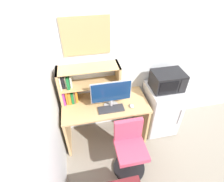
{
  "coord_description": "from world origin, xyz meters",
  "views": [
    {
      "loc": [
        -1.21,
        -2.22,
        2.57
      ],
      "look_at": [
        -0.81,
        -0.34,
        1.02
      ],
      "focal_mm": 28.31,
      "sensor_mm": 36.0,
      "label": 1
    }
  ],
  "objects_px": {
    "monitor": "(111,94)",
    "mini_fridge": "(161,109)",
    "hutch_bookshelf": "(80,84)",
    "microwave": "(167,81)",
    "keyboard": "(111,109)",
    "wall_corkboard": "(86,36)",
    "desk_chair": "(130,150)",
    "computer_mouse": "(132,106)"
  },
  "relations": [
    {
      "from": "hutch_bookshelf",
      "to": "microwave",
      "type": "bearing_deg",
      "value": -6.96
    },
    {
      "from": "microwave",
      "to": "wall_corkboard",
      "type": "bearing_deg",
      "value": 166.37
    },
    {
      "from": "hutch_bookshelf",
      "to": "mini_fridge",
      "type": "distance_m",
      "value": 1.43
    },
    {
      "from": "monitor",
      "to": "desk_chair",
      "type": "relative_size",
      "value": 0.66
    },
    {
      "from": "keyboard",
      "to": "microwave",
      "type": "xyz_separation_m",
      "value": [
        0.9,
        0.16,
        0.25
      ]
    },
    {
      "from": "hutch_bookshelf",
      "to": "desk_chair",
      "type": "xyz_separation_m",
      "value": [
        0.56,
        -0.79,
        -0.65
      ]
    },
    {
      "from": "computer_mouse",
      "to": "desk_chair",
      "type": "relative_size",
      "value": 0.1
    },
    {
      "from": "mini_fridge",
      "to": "wall_corkboard",
      "type": "distance_m",
      "value": 1.71
    },
    {
      "from": "monitor",
      "to": "mini_fridge",
      "type": "bearing_deg",
      "value": 5.97
    },
    {
      "from": "keyboard",
      "to": "wall_corkboard",
      "type": "distance_m",
      "value": 1.05
    },
    {
      "from": "monitor",
      "to": "wall_corkboard",
      "type": "height_order",
      "value": "wall_corkboard"
    },
    {
      "from": "hutch_bookshelf",
      "to": "microwave",
      "type": "relative_size",
      "value": 1.88
    },
    {
      "from": "wall_corkboard",
      "to": "computer_mouse",
      "type": "bearing_deg",
      "value": -39.49
    },
    {
      "from": "mini_fridge",
      "to": "desk_chair",
      "type": "distance_m",
      "value": 0.97
    },
    {
      "from": "microwave",
      "to": "desk_chair",
      "type": "height_order",
      "value": "microwave"
    },
    {
      "from": "monitor",
      "to": "keyboard",
      "type": "distance_m",
      "value": 0.24
    },
    {
      "from": "monitor",
      "to": "wall_corkboard",
      "type": "xyz_separation_m",
      "value": [
        -0.25,
        0.37,
        0.69
      ]
    },
    {
      "from": "microwave",
      "to": "wall_corkboard",
      "type": "xyz_separation_m",
      "value": [
        -1.13,
        0.27,
        0.67
      ]
    },
    {
      "from": "microwave",
      "to": "mini_fridge",
      "type": "bearing_deg",
      "value": -90.25
    },
    {
      "from": "keyboard",
      "to": "wall_corkboard",
      "type": "bearing_deg",
      "value": 118.2
    },
    {
      "from": "desk_chair",
      "to": "computer_mouse",
      "type": "bearing_deg",
      "value": 72.85
    },
    {
      "from": "wall_corkboard",
      "to": "keyboard",
      "type": "bearing_deg",
      "value": -61.8
    },
    {
      "from": "computer_mouse",
      "to": "desk_chair",
      "type": "bearing_deg",
      "value": -107.15
    },
    {
      "from": "keyboard",
      "to": "desk_chair",
      "type": "bearing_deg",
      "value": -70.76
    },
    {
      "from": "monitor",
      "to": "keyboard",
      "type": "relative_size",
      "value": 1.54
    },
    {
      "from": "keyboard",
      "to": "microwave",
      "type": "height_order",
      "value": "microwave"
    },
    {
      "from": "wall_corkboard",
      "to": "mini_fridge",
      "type": "bearing_deg",
      "value": -13.77
    },
    {
      "from": "mini_fridge",
      "to": "microwave",
      "type": "height_order",
      "value": "microwave"
    },
    {
      "from": "hutch_bookshelf",
      "to": "keyboard",
      "type": "relative_size",
      "value": 2.35
    },
    {
      "from": "hutch_bookshelf",
      "to": "microwave",
      "type": "height_order",
      "value": "hutch_bookshelf"
    },
    {
      "from": "mini_fridge",
      "to": "hutch_bookshelf",
      "type": "bearing_deg",
      "value": 172.91
    },
    {
      "from": "monitor",
      "to": "desk_chair",
      "type": "bearing_deg",
      "value": -74.58
    },
    {
      "from": "keyboard",
      "to": "wall_corkboard",
      "type": "relative_size",
      "value": 0.59
    },
    {
      "from": "keyboard",
      "to": "mini_fridge",
      "type": "bearing_deg",
      "value": 10.12
    },
    {
      "from": "hutch_bookshelf",
      "to": "microwave",
      "type": "xyz_separation_m",
      "value": [
        1.29,
        -0.16,
        -0.01
      ]
    },
    {
      "from": "hutch_bookshelf",
      "to": "computer_mouse",
      "type": "relative_size",
      "value": 10.57
    },
    {
      "from": "hutch_bookshelf",
      "to": "wall_corkboard",
      "type": "height_order",
      "value": "wall_corkboard"
    },
    {
      "from": "mini_fridge",
      "to": "computer_mouse",
      "type": "bearing_deg",
      "value": -164.22
    },
    {
      "from": "desk_chair",
      "to": "wall_corkboard",
      "type": "bearing_deg",
      "value": 113.72
    },
    {
      "from": "desk_chair",
      "to": "wall_corkboard",
      "type": "distance_m",
      "value": 1.64
    },
    {
      "from": "hutch_bookshelf",
      "to": "monitor",
      "type": "bearing_deg",
      "value": -31.79
    },
    {
      "from": "monitor",
      "to": "keyboard",
      "type": "height_order",
      "value": "monitor"
    }
  ]
}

